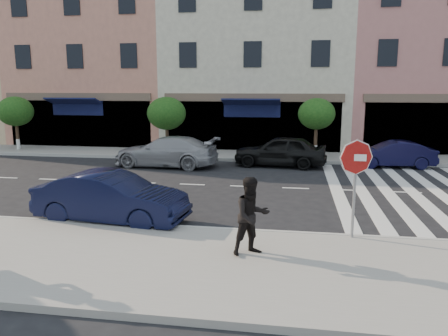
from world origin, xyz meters
TOP-DOWN VIEW (x-y plane):
  - ground at (0.00, 0.00)m, footprint 120.00×120.00m
  - sidewalk_near at (0.00, -3.75)m, footprint 60.00×4.50m
  - sidewalk_far at (0.00, 11.00)m, footprint 60.00×3.00m
  - building_west_mid at (-11.00, 17.00)m, footprint 10.00×9.00m
  - building_centre at (-0.50, 17.00)m, footprint 11.00×9.00m
  - street_tree_wa at (-14.00, 10.80)m, footprint 2.00×2.00m
  - street_tree_wb at (-5.00, 10.80)m, footprint 2.10×2.10m
  - street_tree_c at (3.00, 10.80)m, footprint 1.90×1.90m
  - stop_sign at (3.35, -1.67)m, footprint 0.86×0.11m
  - walker at (1.01, -3.13)m, footprint 1.06×1.01m
  - car_near_mid at (-3.15, -1.00)m, footprint 4.46×1.98m
  - car_far_left at (-4.12, 7.60)m, footprint 5.10×2.39m
  - car_far_mid at (1.25, 8.52)m, footprint 4.52×2.17m
  - car_far_right at (6.50, 9.10)m, footprint 3.88×1.53m

SIDE VIEW (x-z plane):
  - ground at x=0.00m, z-range 0.00..0.00m
  - sidewalk_near at x=0.00m, z-range 0.00..0.15m
  - sidewalk_far at x=0.00m, z-range 0.00..0.15m
  - car_far_right at x=6.50m, z-range 0.00..1.25m
  - car_near_mid at x=-3.15m, z-range 0.00..1.42m
  - car_far_left at x=-4.12m, z-range 0.00..1.44m
  - car_far_mid at x=1.25m, z-range 0.00..1.49m
  - walker at x=1.01m, z-range 0.15..1.88m
  - stop_sign at x=3.35m, z-range 0.70..3.12m
  - street_tree_wb at x=-5.00m, z-range 0.78..3.84m
  - street_tree_wa at x=-14.00m, z-range 0.81..3.86m
  - street_tree_c at x=3.00m, z-range 0.84..3.87m
  - building_centre at x=-0.50m, z-range 0.00..11.00m
  - building_west_mid at x=-11.00m, z-range 0.00..14.00m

